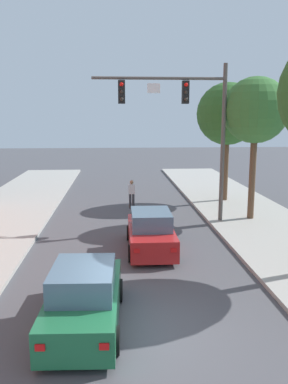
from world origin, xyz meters
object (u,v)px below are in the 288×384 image
(traffic_signal_mast, at_px, (187,114))
(street_tree_second, at_px, (256,111))
(car_lead_red, at_px, (151,232))
(street_tree_third, at_px, (228,114))
(pedestrian_crossing_road, at_px, (132,193))
(car_following_green, at_px, (84,298))

(traffic_signal_mast, relative_size, street_tree_second, 1.08)
(traffic_signal_mast, height_order, car_lead_red, traffic_signal_mast)
(traffic_signal_mast, height_order, street_tree_second, traffic_signal_mast)
(street_tree_second, distance_m, street_tree_third, 4.56)
(traffic_signal_mast, distance_m, pedestrian_crossing_road, 6.22)
(pedestrian_crossing_road, bearing_deg, traffic_signal_mast, -55.34)
(car_lead_red, relative_size, street_tree_third, 0.60)
(street_tree_second, bearing_deg, pedestrian_crossing_road, 150.85)
(car_lead_red, height_order, street_tree_second, street_tree_second)
(car_lead_red, distance_m, street_tree_third, 11.21)
(car_following_green, bearing_deg, car_lead_red, 69.12)
(car_following_green, height_order, street_tree_third, street_tree_third)
(car_following_green, bearing_deg, street_tree_second, 52.22)
(car_following_green, bearing_deg, street_tree_third, 62.36)
(traffic_signal_mast, distance_m, street_tree_third, 5.89)
(car_following_green, relative_size, pedestrian_crossing_road, 2.62)
(traffic_signal_mast, relative_size, car_lead_red, 1.76)
(car_following_green, distance_m, pedestrian_crossing_road, 13.21)
(street_tree_second, relative_size, street_tree_third, 0.98)
(pedestrian_crossing_road, distance_m, street_tree_second, 8.14)
(car_lead_red, height_order, street_tree_third, street_tree_third)
(traffic_signal_mast, bearing_deg, street_tree_third, 55.77)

